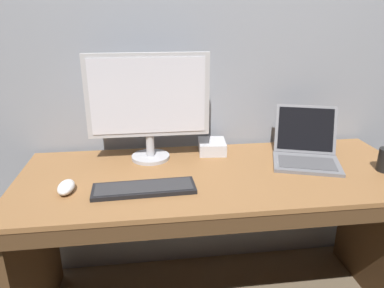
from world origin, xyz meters
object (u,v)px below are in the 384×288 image
(laptop_space_gray, at_px, (306,150))
(computer_mouse, at_px, (66,187))
(external_monitor, at_px, (148,103))
(wired_keyboard, at_px, (144,188))
(external_drive_box, at_px, (212,147))

(laptop_space_gray, distance_m, computer_mouse, 1.09)
(external_monitor, height_order, computer_mouse, external_monitor)
(wired_keyboard, bearing_deg, external_monitor, 84.17)
(computer_mouse, bearing_deg, external_drive_box, 30.97)
(wired_keyboard, bearing_deg, external_drive_box, 47.88)
(laptop_space_gray, distance_m, wired_keyboard, 0.80)
(external_drive_box, bearing_deg, external_monitor, -168.90)
(external_monitor, distance_m, wired_keyboard, 0.42)
(laptop_space_gray, distance_m, external_monitor, 0.78)
(external_monitor, bearing_deg, wired_keyboard, -95.83)
(laptop_space_gray, relative_size, external_monitor, 0.71)
(computer_mouse, bearing_deg, wired_keyboard, -2.64)
(laptop_space_gray, xyz_separation_m, external_monitor, (-0.74, 0.11, 0.23))
(external_monitor, xyz_separation_m, computer_mouse, (-0.34, -0.29, -0.26))
(external_drive_box, bearing_deg, wired_keyboard, -132.12)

